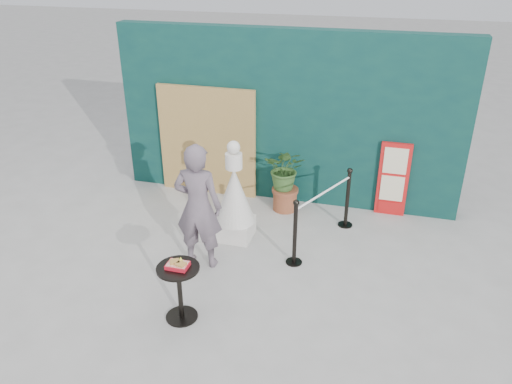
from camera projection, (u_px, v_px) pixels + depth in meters
The scene contains 10 objects.
ground at pixel (232, 299), 6.55m from camera, with size 60.00×60.00×0.00m, color #ADAAA5.
back_wall at pixel (286, 118), 8.61m from camera, with size 6.00×0.30×3.00m, color #0A2F2F.
bamboo_fence at pixel (207, 142), 8.99m from camera, with size 1.80×0.08×2.00m, color tan.
woman at pixel (198, 207), 6.90m from camera, with size 0.68×0.44×1.85m, color #675864.
menu_board at pixel (393, 180), 8.36m from camera, with size 0.50×0.07×1.30m.
statue at pixel (235, 200), 7.68m from camera, with size 0.63×0.63×1.62m.
cafe_table at pixel (179, 285), 6.02m from camera, with size 0.52×0.52×0.75m.
food_basket at pixel (178, 265), 5.89m from camera, with size 0.26×0.19×0.11m.
planter at pixel (286, 174), 8.50m from camera, with size 0.68×0.59×1.16m.
stanchion_barrier at pixel (323, 215), 7.58m from camera, with size 0.84×1.54×1.03m.
Camera 1 is at (1.72, -4.97, 4.17)m, focal length 35.00 mm.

